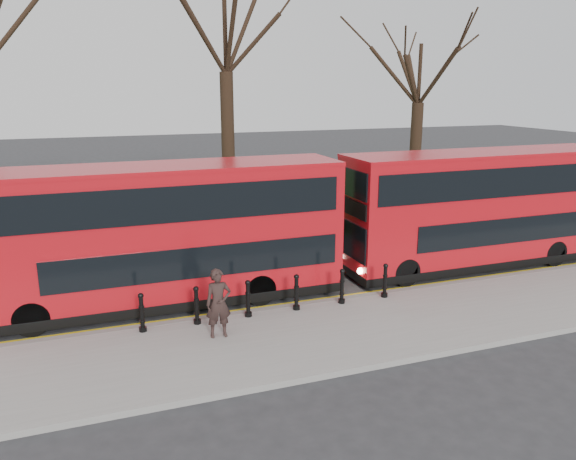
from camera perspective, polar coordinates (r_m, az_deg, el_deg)
name	(u,v)px	position (r m, az deg, el deg)	size (l,w,h in m)	color
ground	(248,302)	(17.08, -4.08, -7.33)	(120.00, 120.00, 0.00)	#28282B
pavement	(281,341)	(14.43, -0.71, -11.25)	(60.00, 4.00, 0.15)	gray
kerb	(258,312)	(16.17, -3.09, -8.34)	(60.00, 0.25, 0.16)	slate
grass_verge	(172,204)	(31.22, -11.74, 2.56)	(60.00, 18.00, 0.06)	#244C19
hedge	(202,235)	(23.25, -8.74, -0.46)	(60.00, 0.90, 0.80)	black
yellow_line_outer	(255,311)	(16.46, -3.39, -8.17)	(60.00, 0.10, 0.01)	yellow
yellow_line_inner	(253,308)	(16.64, -3.59, -7.92)	(60.00, 0.10, 0.01)	yellow
tree_mid	(225,18)	(26.18, -6.45, 20.58)	(8.04, 8.04, 12.57)	black
tree_right	(420,67)	(30.07, 13.27, 15.81)	(6.35, 6.35, 9.93)	black
bollard_row	(273,296)	(15.73, -1.58, -6.72)	(7.26, 0.15, 1.00)	black
bus_lead	(165,236)	(16.70, -12.39, -0.60)	(10.42, 2.39, 4.14)	#B00E16
bus_rear	(482,209)	(21.09, 19.08, 2.01)	(10.33, 2.37, 4.11)	#B00E16
pedestrian	(218,303)	(14.29, -7.08, -7.41)	(0.65, 0.43, 1.78)	#2D1F1C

